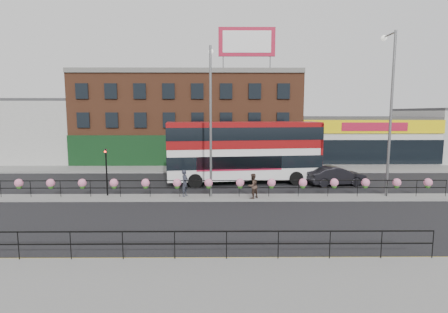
{
  "coord_description": "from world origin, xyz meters",
  "views": [
    {
      "loc": [
        -0.19,
        -23.02,
        5.77
      ],
      "look_at": [
        0.0,
        3.0,
        2.5
      ],
      "focal_mm": 28.0,
      "sensor_mm": 36.0,
      "label": 1
    }
  ],
  "objects_px": {
    "double_decker_bus": "(244,146)",
    "pedestrian_b": "(253,186)",
    "car": "(336,176)",
    "pedestrian_a": "(185,183)",
    "lamp_column_east": "(390,100)",
    "lamp_column_west": "(211,108)"
  },
  "relations": [
    {
      "from": "double_decker_bus",
      "to": "pedestrian_b",
      "type": "distance_m",
      "value": 6.12
    },
    {
      "from": "car",
      "to": "pedestrian_b",
      "type": "bearing_deg",
      "value": 114.93
    },
    {
      "from": "pedestrian_a",
      "to": "car",
      "type": "bearing_deg",
      "value": -49.2
    },
    {
      "from": "car",
      "to": "pedestrian_b",
      "type": "height_order",
      "value": "pedestrian_b"
    },
    {
      "from": "pedestrian_a",
      "to": "lamp_column_east",
      "type": "bearing_deg",
      "value": -67.84
    },
    {
      "from": "car",
      "to": "pedestrian_a",
      "type": "distance_m",
      "value": 12.39
    },
    {
      "from": "lamp_column_west",
      "to": "lamp_column_east",
      "type": "bearing_deg",
      "value": 0.17
    },
    {
      "from": "car",
      "to": "lamp_column_west",
      "type": "xyz_separation_m",
      "value": [
        -9.89,
        -3.95,
        5.3
      ]
    },
    {
      "from": "pedestrian_a",
      "to": "lamp_column_west",
      "type": "xyz_separation_m",
      "value": [
        1.76,
        0.25,
        5.01
      ]
    },
    {
      "from": "car",
      "to": "lamp_column_west",
      "type": "distance_m",
      "value": 11.89
    },
    {
      "from": "pedestrian_b",
      "to": "lamp_column_west",
      "type": "distance_m",
      "value": 5.85
    },
    {
      "from": "pedestrian_a",
      "to": "pedestrian_b",
      "type": "bearing_deg",
      "value": -77.04
    },
    {
      "from": "car",
      "to": "pedestrian_a",
      "type": "relative_size",
      "value": 2.68
    },
    {
      "from": "double_decker_bus",
      "to": "lamp_column_west",
      "type": "bearing_deg",
      "value": -117.82
    },
    {
      "from": "double_decker_bus",
      "to": "pedestrian_a",
      "type": "xyz_separation_m",
      "value": [
        -4.32,
        -5.11,
        -2.04
      ]
    },
    {
      "from": "pedestrian_b",
      "to": "lamp_column_east",
      "type": "relative_size",
      "value": 0.15
    },
    {
      "from": "pedestrian_b",
      "to": "car",
      "type": "bearing_deg",
      "value": 175.12
    },
    {
      "from": "double_decker_bus",
      "to": "car",
      "type": "height_order",
      "value": "double_decker_bus"
    },
    {
      "from": "lamp_column_east",
      "to": "pedestrian_a",
      "type": "bearing_deg",
      "value": -178.79
    },
    {
      "from": "pedestrian_b",
      "to": "lamp_column_west",
      "type": "bearing_deg",
      "value": -56.9
    },
    {
      "from": "double_decker_bus",
      "to": "car",
      "type": "xyz_separation_m",
      "value": [
        7.32,
        -0.91,
        -2.33
      ]
    },
    {
      "from": "lamp_column_east",
      "to": "pedestrian_b",
      "type": "bearing_deg",
      "value": -174.25
    }
  ]
}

